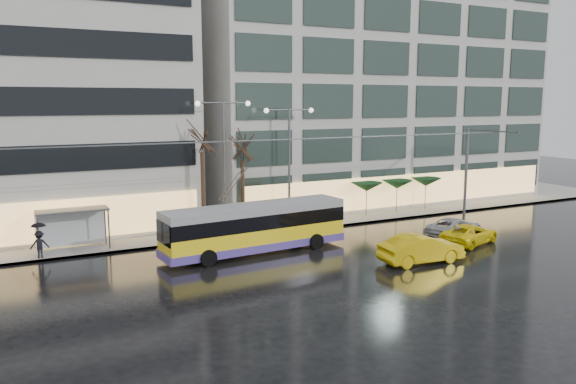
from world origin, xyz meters
TOP-DOWN VIEW (x-y plane):
  - ground at (0.00, 0.00)m, footprint 140.00×140.00m
  - sidewalk at (2.00, 14.00)m, footprint 80.00×10.00m
  - kerb at (2.00, 9.05)m, footprint 80.00×0.10m
  - building_right at (19.00, 19.00)m, footprint 32.00×14.00m
  - trolleybus at (1.87, 5.28)m, footprint 11.76×4.78m
  - catenary at (1.00, 7.94)m, footprint 42.24×5.12m
  - bus_shelter at (-8.38, 10.69)m, footprint 4.20×1.60m
  - street_lamp_near at (2.00, 10.80)m, footprint 3.96×0.36m
  - street_lamp_far at (7.00, 10.80)m, footprint 3.96×0.36m
  - tree_a at (0.50, 11.00)m, footprint 3.20×3.20m
  - tree_b at (3.50, 11.20)m, footprint 3.20×3.20m
  - parasol_a at (14.00, 11.00)m, footprint 2.50×2.50m
  - parasol_b at (17.00, 11.00)m, footprint 2.50×2.50m
  - parasol_c at (20.00, 11.00)m, footprint 2.50×2.50m
  - taxi_b at (9.44, -1.01)m, footprint 5.09×2.07m
  - taxi_c at (15.16, 1.00)m, footprint 4.98×3.34m
  - sedan_silver at (15.58, 2.88)m, footprint 5.20×3.55m
  - pedestrian_a at (-6.49, 11.65)m, footprint 1.03×1.05m
  - pedestrian_b at (-6.60, 11.70)m, footprint 0.75×0.58m
  - pedestrian_c at (-9.98, 9.44)m, footprint 1.07×0.87m

SIDE VIEW (x-z plane):
  - ground at x=0.00m, z-range 0.00..0.00m
  - sidewalk at x=2.00m, z-range 0.00..0.15m
  - kerb at x=2.00m, z-range 0.00..0.15m
  - taxi_c at x=15.16m, z-range 0.00..1.27m
  - sedan_silver at x=15.58m, z-range 0.00..1.32m
  - taxi_b at x=9.44m, z-range 0.00..1.64m
  - pedestrian_b at x=-6.60m, z-range 0.15..1.68m
  - pedestrian_c at x=-9.98m, z-range 0.21..2.32m
  - trolleybus at x=1.87m, z-range -1.24..4.15m
  - pedestrian_a at x=-6.49m, z-range 0.48..2.67m
  - bus_shelter at x=-8.38m, z-range 0.71..3.22m
  - parasol_a at x=14.00m, z-range 1.12..3.77m
  - parasol_b at x=17.00m, z-range 1.12..3.77m
  - parasol_c at x=20.00m, z-range 1.12..3.77m
  - catenary at x=1.00m, z-range 0.75..7.75m
  - street_lamp_far at x=7.00m, z-range 1.45..9.98m
  - street_lamp_near at x=2.00m, z-range 1.48..10.51m
  - tree_b at x=3.50m, z-range 2.55..10.25m
  - tree_a at x=0.50m, z-range 2.89..11.29m
  - building_right at x=19.00m, z-range 0.15..25.15m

